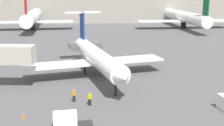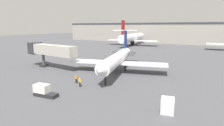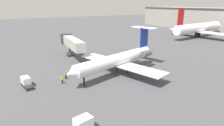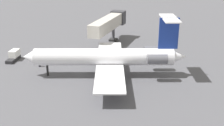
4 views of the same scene
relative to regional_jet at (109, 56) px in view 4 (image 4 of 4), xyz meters
The scene contains 7 objects.
ground_plane 5.32m from the regional_jet, 77.62° to the right, with size 400.00×400.00×0.10m, color #4C4C51.
regional_jet is the anchor object (origin of this frame).
jet_bridge 18.89m from the regional_jet, 164.81° to the right, with size 16.79×4.20×6.51m.
ground_crew_marshaller 12.55m from the regional_jet, 102.70° to the right, with size 0.45×0.34×1.69m.
ground_crew_loader 13.61m from the regional_jet, 92.83° to the right, with size 0.48×0.45×1.69m.
baggage_tug_lead 20.22m from the regional_jet, 97.54° to the right, with size 4.15×1.92×1.90m.
traffic_cone_near 18.84m from the regional_jet, 115.54° to the right, with size 0.36×0.36×0.55m.
Camera 4 is at (43.62, 16.60, 19.54)m, focal length 47.30 mm.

